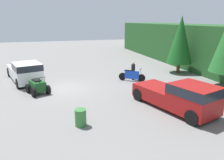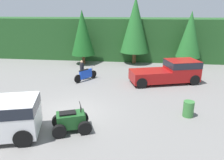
{
  "view_description": "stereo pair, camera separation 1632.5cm",
  "coord_description": "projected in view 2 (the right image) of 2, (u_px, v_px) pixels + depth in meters",
  "views": [
    {
      "loc": [
        16.66,
        -0.89,
        5.21
      ],
      "look_at": [
        1.95,
        3.47,
        0.95
      ],
      "focal_mm": 35.0,
      "sensor_mm": 36.0,
      "label": 1
    },
    {
      "loc": [
        3.72,
        -10.83,
        5.62
      ],
      "look_at": [
        1.95,
        3.47,
        0.95
      ],
      "focal_mm": 35.0,
      "sensor_mm": 36.0,
      "label": 2
    }
  ],
  "objects": [
    {
      "name": "hillside_backdrop",
      "position": [
        109.0,
        38.0,
        26.78
      ],
      "size": [
        44.0,
        6.0,
        4.64
      ],
      "color": "#235123",
      "rests_on": "ground_plane"
    },
    {
      "name": "quad_atv",
      "position": [
        71.0,
        121.0,
        10.48
      ],
      "size": [
        2.15,
        1.84,
        1.28
      ],
      "rotation": [
        0.0,
        0.0,
        0.38
      ],
      "color": "black",
      "rests_on": "ground_plane"
    },
    {
      "name": "tree_mid_left",
      "position": [
        135.0,
        25.0,
        22.71
      ],
      "size": [
        3.03,
        3.03,
        6.88
      ],
      "color": "brown",
      "rests_on": "ground_plane"
    },
    {
      "name": "dirt_bike",
      "position": [
        86.0,
        75.0,
        17.99
      ],
      "size": [
        1.43,
        2.0,
        1.17
      ],
      "rotation": [
        0.0,
        0.0,
        0.97
      ],
      "color": "black",
      "rests_on": "ground_plane"
    },
    {
      "name": "rider_person",
      "position": [
        82.0,
        69.0,
        18.15
      ],
      "size": [
        0.46,
        0.46,
        1.62
      ],
      "rotation": [
        0.0,
        0.0,
        0.97
      ],
      "color": "black",
      "rests_on": "ground_plane"
    },
    {
      "name": "ground_plane",
      "position": [
        70.0,
        113.0,
        12.39
      ],
      "size": [
        80.0,
        80.0,
        0.0
      ],
      "primitive_type": "plane",
      "color": "slate"
    },
    {
      "name": "tree_left",
      "position": [
        83.0,
        33.0,
        22.63
      ],
      "size": [
        2.47,
        2.47,
        5.6
      ],
      "color": "brown",
      "rests_on": "ground_plane"
    },
    {
      "name": "tree_mid_right",
      "position": [
        190.0,
        34.0,
        21.63
      ],
      "size": [
        2.43,
        2.43,
        5.53
      ],
      "color": "brown",
      "rests_on": "ground_plane"
    },
    {
      "name": "pickup_truck_red",
      "position": [
        171.0,
        71.0,
        17.33
      ],
      "size": [
        5.67,
        3.48,
        1.8
      ],
      "rotation": [
        0.0,
        0.0,
        0.3
      ],
      "color": "maroon",
      "rests_on": "ground_plane"
    },
    {
      "name": "steel_barrel",
      "position": [
        188.0,
        109.0,
        11.92
      ],
      "size": [
        0.58,
        0.58,
        0.88
      ],
      "color": "#387A38",
      "rests_on": "ground_plane"
    }
  ]
}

